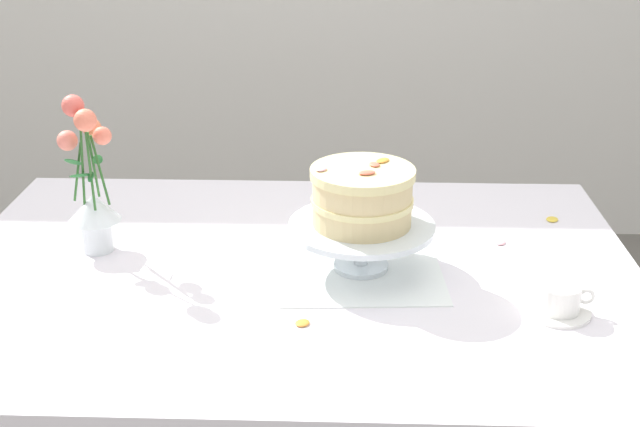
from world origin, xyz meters
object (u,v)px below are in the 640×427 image
(dining_table, at_px, (293,312))
(flower_vase, at_px, (91,192))
(layer_cake, at_px, (362,196))
(teacup, at_px, (559,301))
(cake_stand, at_px, (361,231))

(dining_table, xyz_separation_m, flower_vase, (-0.42, 0.09, 0.22))
(layer_cake, height_order, teacup, layer_cake)
(layer_cake, bearing_deg, teacup, -25.33)
(dining_table, distance_m, flower_vase, 0.48)
(dining_table, distance_m, layer_cake, 0.28)
(teacup, bearing_deg, flower_vase, 165.42)
(dining_table, distance_m, teacup, 0.53)
(teacup, bearing_deg, layer_cake, 154.67)
(cake_stand, relative_size, layer_cake, 1.42)
(layer_cake, xyz_separation_m, flower_vase, (-0.55, 0.07, -0.03))
(dining_table, distance_m, cake_stand, 0.22)
(dining_table, height_order, cake_stand, cake_stand)
(flower_vase, distance_m, teacup, 0.95)
(dining_table, relative_size, flower_vase, 4.15)
(dining_table, height_order, flower_vase, flower_vase)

